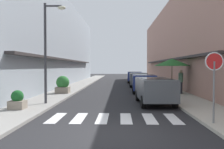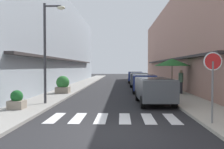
{
  "view_description": "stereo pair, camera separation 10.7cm",
  "coord_description": "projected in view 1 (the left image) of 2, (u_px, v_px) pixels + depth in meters",
  "views": [
    {
      "loc": [
        0.22,
        -7.92,
        2.09
      ],
      "look_at": [
        -0.35,
        11.23,
        1.52
      ],
      "focal_mm": 41.28,
      "sensor_mm": 36.0,
      "label": 1
    },
    {
      "loc": [
        0.33,
        -7.92,
        2.09
      ],
      "look_at": [
        -0.35,
        11.23,
        1.52
      ],
      "focal_mm": 41.28,
      "sensor_mm": 36.0,
      "label": 2
    }
  ],
  "objects": [
    {
      "name": "cafe_umbrella",
      "position": [
        172.0,
        62.0,
        19.19
      ],
      "size": [
        2.69,
        2.69,
        2.6
      ],
      "color": "#262626",
      "rests_on": "sidewalk_right"
    },
    {
      "name": "building_row_left",
      "position": [
        45.0,
        42.0,
        27.9
      ],
      "size": [
        5.5,
        43.68,
        9.55
      ],
      "color": "#939EA8",
      "rests_on": "ground_plane"
    },
    {
      "name": "pedestrian_walking_near",
      "position": [
        181.0,
        81.0,
        19.05
      ],
      "size": [
        0.34,
        0.34,
        1.75
      ],
      "rotation": [
        0.0,
        0.0,
        4.22
      ],
      "color": "#282B33",
      "rests_on": "sidewalk_right"
    },
    {
      "name": "planter_corner",
      "position": [
        17.0,
        101.0,
        12.05
      ],
      "size": [
        0.7,
        0.7,
        0.88
      ],
      "color": "gray",
      "rests_on": "sidewalk_left"
    },
    {
      "name": "planter_midblock",
      "position": [
        63.0,
        85.0,
        19.39
      ],
      "size": [
        0.98,
        0.98,
        1.3
      ],
      "color": "gray",
      "rests_on": "sidewalk_left"
    },
    {
      "name": "parked_car_far",
      "position": [
        138.0,
        78.0,
        27.0
      ],
      "size": [
        1.9,
        4.53,
        1.47
      ],
      "color": "#4C5156",
      "rests_on": "ground_plane"
    },
    {
      "name": "round_street_sign",
      "position": [
        214.0,
        69.0,
        8.97
      ],
      "size": [
        0.65,
        0.07,
        2.49
      ],
      "color": "slate",
      "rests_on": "sidewalk_right"
    },
    {
      "name": "ground_plane",
      "position": [
        118.0,
        87.0,
        26.49
      ],
      "size": [
        101.87,
        101.87,
        0.0
      ],
      "primitive_type": "plane",
      "color": "#232326"
    },
    {
      "name": "sidewalk_right",
      "position": [
        160.0,
        87.0,
        26.36
      ],
      "size": [
        2.24,
        64.83,
        0.12
      ],
      "primitive_type": "cube",
      "color": "#ADA899",
      "rests_on": "ground_plane"
    },
    {
      "name": "crosswalk",
      "position": [
        114.0,
        118.0,
        10.43
      ],
      "size": [
        5.2,
        2.2,
        0.01
      ],
      "color": "silver",
      "rests_on": "ground_plane"
    },
    {
      "name": "parked_car_distant",
      "position": [
        134.0,
        76.0,
        33.79
      ],
      "size": [
        1.93,
        4.55,
        1.47
      ],
      "color": "navy",
      "rests_on": "ground_plane"
    },
    {
      "name": "sidewalk_left",
      "position": [
        76.0,
        87.0,
        26.62
      ],
      "size": [
        2.24,
        64.83,
        0.12
      ],
      "primitive_type": "cube",
      "color": "gray",
      "rests_on": "ground_plane"
    },
    {
      "name": "parked_car_mid",
      "position": [
        144.0,
        81.0,
        20.83
      ],
      "size": [
        1.95,
        4.38,
        1.47
      ],
      "color": "navy",
      "rests_on": "ground_plane"
    },
    {
      "name": "street_lamp",
      "position": [
        49.0,
        42.0,
        13.85
      ],
      "size": [
        1.19,
        0.28,
        5.39
      ],
      "color": "#38383D",
      "rests_on": "sidewalk_left"
    },
    {
      "name": "building_row_right",
      "position": [
        192.0,
        44.0,
        27.43
      ],
      "size": [
        5.5,
        43.68,
        9.13
      ],
      "color": "#A87A6B",
      "rests_on": "ground_plane"
    },
    {
      "name": "parked_car_near",
      "position": [
        155.0,
        88.0,
        14.31
      ],
      "size": [
        1.93,
        4.34,
        1.47
      ],
      "color": "#4C5156",
      "rests_on": "ground_plane"
    }
  ]
}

